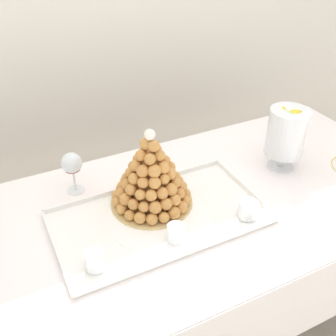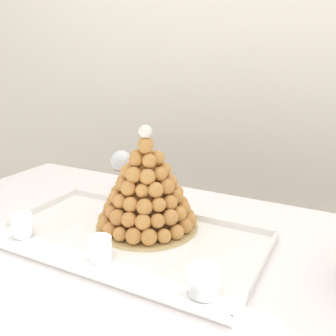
{
  "view_description": "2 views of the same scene",
  "coord_description": "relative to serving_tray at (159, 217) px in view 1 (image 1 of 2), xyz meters",
  "views": [
    {
      "loc": [
        -0.57,
        -0.91,
        1.65
      ],
      "look_at": [
        -0.1,
        0.02,
        0.94
      ],
      "focal_mm": 42.92,
      "sensor_mm": 36.0,
      "label": 1
    },
    {
      "loc": [
        0.33,
        -0.73,
        1.24
      ],
      "look_at": [
        -0.06,
        0.02,
        0.98
      ],
      "focal_mm": 39.51,
      "sensor_mm": 36.0,
      "label": 2
    }
  ],
  "objects": [
    {
      "name": "macaron_goblet",
      "position": [
        0.55,
        0.07,
        0.14
      ],
      "size": [
        0.14,
        0.14,
        0.26
      ],
      "color": "white",
      "rests_on": "buffet_table"
    },
    {
      "name": "ground_plane",
      "position": [
        0.15,
        0.02,
        -0.78
      ],
      "size": [
        12.0,
        12.0,
        0.0
      ],
      "primitive_type": "plane",
      "color": "beige"
    },
    {
      "name": "dessert_cup_left",
      "position": [
        -0.25,
        -0.11,
        0.03
      ],
      "size": [
        0.05,
        0.05,
        0.06
      ],
      "color": "silver",
      "rests_on": "serving_tray"
    },
    {
      "name": "dessert_cup_mid_left",
      "position": [
        -0.0,
        -0.12,
        0.03
      ],
      "size": [
        0.05,
        0.05,
        0.06
      ],
      "color": "silver",
      "rests_on": "serving_tray"
    },
    {
      "name": "croquembouche",
      "position": [
        0.01,
        0.08,
        0.11
      ],
      "size": [
        0.28,
        0.28,
        0.28
      ],
      "color": "tan",
      "rests_on": "serving_tray"
    },
    {
      "name": "dessert_cup_centre",
      "position": [
        0.26,
        -0.12,
        0.03
      ],
      "size": [
        0.06,
        0.06,
        0.06
      ],
      "color": "silver",
      "rests_on": "serving_tray"
    },
    {
      "name": "backdrop_wall",
      "position": [
        0.15,
        0.98,
        0.47
      ],
      "size": [
        4.8,
        0.1,
        2.5
      ],
      "primitive_type": "cube",
      "color": "silver",
      "rests_on": "ground_plane"
    },
    {
      "name": "wine_glass",
      "position": [
        -0.2,
        0.27,
        0.11
      ],
      "size": [
        0.07,
        0.07,
        0.15
      ],
      "color": "silver",
      "rests_on": "buffet_table"
    },
    {
      "name": "serving_tray",
      "position": [
        0.0,
        0.0,
        0.0
      ],
      "size": [
        0.68,
        0.37,
        0.02
      ],
      "color": "white",
      "rests_on": "buffet_table"
    },
    {
      "name": "buffet_table",
      "position": [
        0.15,
        0.02,
        -0.1
      ],
      "size": [
        1.74,
        0.83,
        0.78
      ],
      "color": "brown",
      "rests_on": "ground_plane"
    }
  ]
}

